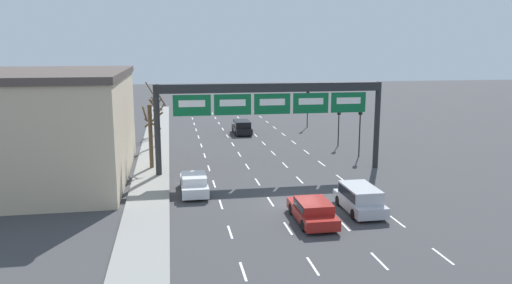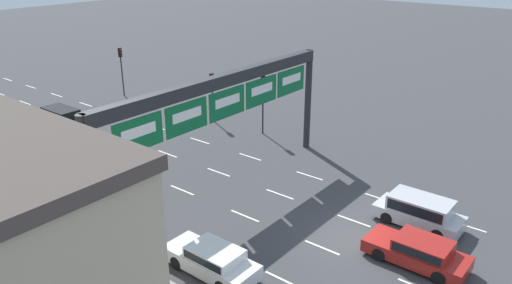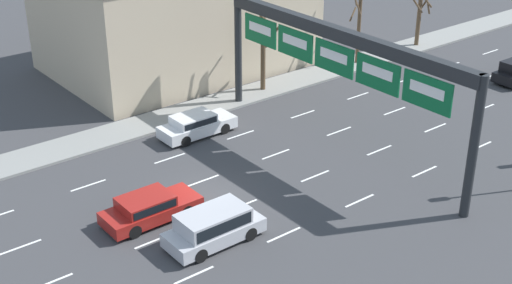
# 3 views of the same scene
# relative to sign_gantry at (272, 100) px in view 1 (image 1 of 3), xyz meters

# --- Properties ---
(ground_plane) EXTENTS (220.00, 220.00, 0.00)m
(ground_plane) POSITION_rel_sign_gantry_xyz_m (-0.00, -8.90, -5.90)
(ground_plane) COLOR #3D3D3F
(sidewalk_left) EXTENTS (2.80, 110.00, 0.15)m
(sidewalk_left) POSITION_rel_sign_gantry_xyz_m (-9.65, -8.90, -5.82)
(sidewalk_left) COLOR gray
(sidewalk_left) RESTS_ON ground_plane
(lane_dashes) EXTENTS (10.02, 67.00, 0.01)m
(lane_dashes) POSITION_rel_sign_gantry_xyz_m (-0.00, 4.60, -5.89)
(lane_dashes) COLOR white
(lane_dashes) RESTS_ON ground_plane
(sign_gantry) EXTENTS (18.57, 0.70, 7.25)m
(sign_gantry) POSITION_rel_sign_gantry_xyz_m (0.00, 0.00, 0.00)
(sign_gantry) COLOR #232628
(sign_gantry) RESTS_ON ground_plane
(building_near) EXTENTS (12.91, 18.04, 8.33)m
(building_near) POSITION_rel_sign_gantry_xyz_m (-17.78, 0.94, -1.72)
(building_near) COLOR #C6B293
(building_near) RESTS_ON ground_plane
(car_white) EXTENTS (1.84, 4.70, 1.38)m
(car_white) POSITION_rel_sign_gantry_xyz_m (-6.53, -5.04, -5.15)
(car_white) COLOR silver
(car_white) RESTS_ON ground_plane
(suv_black) EXTENTS (1.92, 4.56, 1.58)m
(suv_black) POSITION_rel_sign_gantry_xyz_m (0.21, 18.31, -5.01)
(suv_black) COLOR black
(suv_black) RESTS_ON ground_plane
(car_red) EXTENTS (1.98, 4.76, 1.35)m
(car_red) POSITION_rel_sign_gantry_xyz_m (-0.00, -12.11, -5.17)
(car_red) COLOR maroon
(car_red) RESTS_ON ground_plane
(suv_silver) EXTENTS (1.99, 4.57, 1.62)m
(suv_silver) POSITION_rel_sign_gantry_xyz_m (3.42, -10.78, -4.99)
(suv_silver) COLOR #B7B7BC
(suv_silver) RESTS_ON ground_plane
(traffic_light_near_gantry) EXTENTS (0.30, 0.35, 4.84)m
(traffic_light_near_gantry) POSITION_rel_sign_gantry_xyz_m (9.24, 4.28, -2.45)
(traffic_light_near_gantry) COLOR black
(traffic_light_near_gantry) RESTS_ON ground_plane
(traffic_light_mid_block) EXTENTS (0.30, 0.35, 4.78)m
(traffic_light_mid_block) POSITION_rel_sign_gantry_xyz_m (9.09, 21.66, -2.49)
(traffic_light_mid_block) COLOR black
(traffic_light_mid_block) RESTS_ON ground_plane
(traffic_light_far_end) EXTENTS (0.30, 0.35, 4.16)m
(traffic_light_far_end) POSITION_rel_sign_gantry_xyz_m (8.99, 9.44, -2.91)
(traffic_light_far_end) COLOR black
(traffic_light_far_end) RESTS_ON ground_plane
(tree_bare_closest) EXTENTS (1.29, 1.19, 6.56)m
(tree_bare_closest) POSITION_rel_sign_gantry_xyz_m (-9.58, 11.60, -2.75)
(tree_bare_closest) COLOR brown
(tree_bare_closest) RESTS_ON sidewalk_left
(tree_bare_second) EXTENTS (1.67, 2.12, 5.05)m
(tree_bare_second) POSITION_rel_sign_gantry_xyz_m (-9.46, 18.52, -3.38)
(tree_bare_second) COLOR brown
(tree_bare_second) RESTS_ON sidewalk_left
(tree_bare_third) EXTENTS (1.75, 2.06, 5.82)m
(tree_bare_third) POSITION_rel_sign_gantry_xyz_m (-9.63, 2.62, -2.71)
(tree_bare_third) COLOR brown
(tree_bare_third) RESTS_ON sidewalk_left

